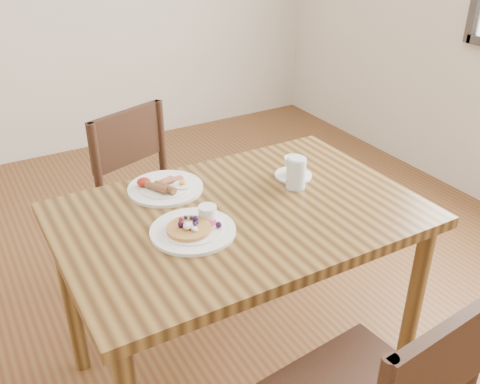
{
  "coord_description": "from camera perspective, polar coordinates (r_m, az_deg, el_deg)",
  "views": [
    {
      "loc": [
        -0.77,
        -1.34,
        1.67
      ],
      "look_at": [
        0.0,
        0.0,
        0.82
      ],
      "focal_mm": 40.0,
      "sensor_mm": 36.0,
      "label": 1
    }
  ],
  "objects": [
    {
      "name": "breakfast_plate",
      "position": [
        1.93,
        -8.07,
        0.51
      ],
      "size": [
        0.27,
        0.27,
        0.04
      ],
      "color": "white",
      "rests_on": "dining_table"
    },
    {
      "name": "teacup_saucer",
      "position": [
        2.01,
        5.73,
        2.54
      ],
      "size": [
        0.14,
        0.14,
        0.08
      ],
      "color": "white",
      "rests_on": "dining_table"
    },
    {
      "name": "chair_far",
      "position": [
        2.4,
        -9.26,
        -0.92
      ],
      "size": [
        0.54,
        0.54,
        0.88
      ],
      "rotation": [
        0.0,
        0.0,
        3.48
      ],
      "color": "#351E13",
      "rests_on": "ground"
    },
    {
      "name": "dining_table",
      "position": [
        1.85,
        0.0,
        -4.59
      ],
      "size": [
        1.2,
        0.8,
        0.75
      ],
      "color": "brown",
      "rests_on": "ground"
    },
    {
      "name": "ground",
      "position": [
        2.27,
        0.0,
        -18.44
      ],
      "size": [
        5.0,
        5.0,
        0.0
      ],
      "primitive_type": "plane",
      "color": "brown",
      "rests_on": "ground"
    },
    {
      "name": "pancake_plate",
      "position": [
        1.68,
        -4.95,
        -3.83
      ],
      "size": [
        0.27,
        0.27,
        0.06
      ],
      "color": "white",
      "rests_on": "dining_table"
    },
    {
      "name": "water_glass",
      "position": [
        1.92,
        6.0,
        2.04
      ],
      "size": [
        0.07,
        0.07,
        0.11
      ],
      "primitive_type": "cylinder",
      "color": "silver",
      "rests_on": "dining_table"
    }
  ]
}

